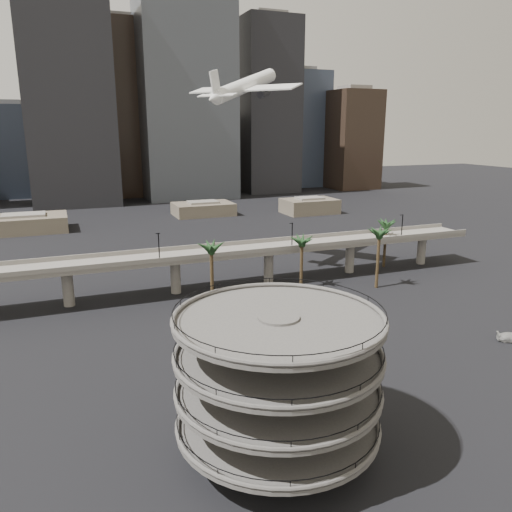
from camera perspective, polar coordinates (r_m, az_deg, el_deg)
name	(u,v)px	position (r m, az deg, el deg)	size (l,w,h in m)	color
ground	(357,411)	(67.98, 11.49, -16.97)	(700.00, 700.00, 0.00)	black
parking_ramp	(278,373)	(54.52, 2.52, -13.19)	(22.20, 22.20, 17.35)	#4F4C49
overpass	(223,256)	(111.64, -3.75, 0.02)	(130.00, 9.30, 14.70)	slate
palm_trees	(325,238)	(112.43, 7.90, 2.09)	(54.40, 18.40, 14.00)	#43331D
low_buildings	(171,213)	(197.07, -9.68, 4.84)	(135.00, 27.50, 6.80)	brown
skyline	(152,111)	(269.52, -11.78, 15.89)	(269.00, 86.00, 118.10)	#7E7257
airborne_jet	(245,86)	(126.85, -1.26, 18.84)	(26.96, 25.63, 11.37)	white
car_a	(267,350)	(81.05, 1.23, -10.71)	(1.56, 3.88, 1.32)	#B13F19
car_b	(319,347)	(82.30, 7.18, -10.30)	(1.72, 4.94, 1.63)	black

